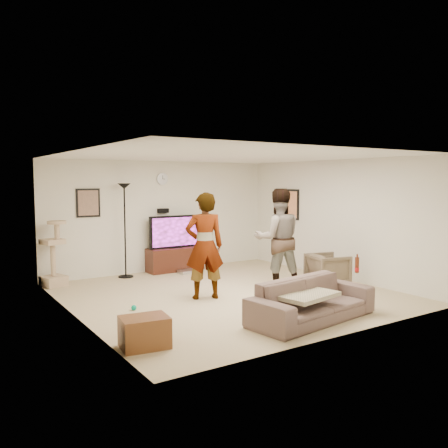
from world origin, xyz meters
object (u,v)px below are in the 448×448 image
person_left (205,246)px  side_table (145,332)px  floor_lamp (125,231)px  person_right (278,239)px  sofa (312,300)px  beer_bottle (357,265)px  tv (175,232)px  cat_tree (53,253)px  armchair (328,270)px  tv_stand (175,259)px

person_left → side_table: (-1.87, -1.68, -0.74)m
floor_lamp → person_right: size_ratio=1.05×
sofa → beer_bottle: (0.96, 0.00, 0.43)m
tv → person_right: 2.77m
beer_bottle → person_left: bearing=129.3°
cat_tree → side_table: cat_tree is taller
tv → beer_bottle: (0.90, -4.53, -0.17)m
side_table → armchair: bearing=15.4°
floor_lamp → sofa: (1.15, -4.47, -0.70)m
tv_stand → floor_lamp: 1.42m
tv_stand → person_left: bearing=-105.9°
tv → armchair: size_ratio=1.77×
floor_lamp → person_left: 2.53m
tv_stand → sofa: 4.53m
sofa → side_table: size_ratio=3.60×
sofa → armchair: bearing=31.4°
tv_stand → floor_lamp: (-1.21, -0.05, 0.73)m
tv → side_table: 5.01m
person_left → floor_lamp: bearing=-60.8°
person_right → armchair: 1.21m
floor_lamp → side_table: 4.46m
tv_stand → sofa: bearing=-90.8°
beer_bottle → armchair: beer_bottle is taller
tv → sofa: size_ratio=0.59×
tv → beer_bottle: size_ratio=4.95×
cat_tree → armchair: (4.53, -2.91, -0.33)m
tv_stand → tv: tv is taller
person_left → beer_bottle: person_left is taller
tv → person_left: person_left is taller
armchair → side_table: 4.58m
floor_lamp → cat_tree: bearing=-178.3°
person_right → person_left: bearing=21.2°
person_left → armchair: size_ratio=2.67×
cat_tree → beer_bottle: 5.72m
tv_stand → person_right: 2.85m
person_left → side_table: person_left is taller
tv → armchair: (1.81, -3.01, -0.59)m
cat_tree → person_right: (3.57, -2.54, 0.31)m
tv → floor_lamp: (-1.21, -0.05, 0.10)m
cat_tree → person_left: person_left is taller
person_left → beer_bottle: 2.57m
beer_bottle → side_table: 3.55m
person_right → armchair: bearing=-176.5°
tv → person_left: bearing=-105.9°
tv_stand → tv: bearing=0.0°
person_left → person_right: 1.58m
armchair → side_table: size_ratio=1.20×
tv_stand → person_right: size_ratio=0.67×
tv → beer_bottle: tv is taller
beer_bottle → side_table: (-3.50, 0.30, -0.54)m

